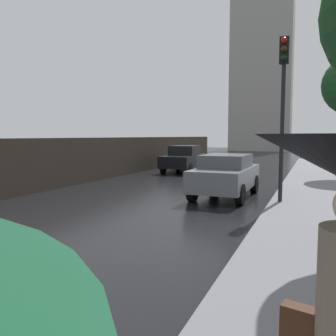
# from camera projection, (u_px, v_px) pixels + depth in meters

# --- Properties ---
(car_grey_near_kerb) EXTENTS (1.79, 3.88, 1.46)m
(car_grey_near_kerb) POSITION_uv_depth(u_px,v_px,m) (226.00, 175.00, 12.12)
(car_grey_near_kerb) COLOR slate
(car_grey_near_kerb) RESTS_ON ground
(car_black_far_ahead) EXTENTS (1.95, 4.52, 1.52)m
(car_black_far_ahead) POSITION_uv_depth(u_px,v_px,m) (184.00, 158.00, 20.90)
(car_black_far_ahead) COLOR black
(car_black_far_ahead) RESTS_ON ground
(traffic_light) EXTENTS (0.26, 0.39, 4.80)m
(traffic_light) POSITION_uv_depth(u_px,v_px,m) (283.00, 90.00, 10.25)
(traffic_light) COLOR black
(traffic_light) RESTS_ON sidewalk_strip
(distant_tower) EXTENTS (8.27, 7.28, 20.84)m
(distant_tower) POSITION_uv_depth(u_px,v_px,m) (262.00, 77.00, 50.09)
(distant_tower) COLOR #9E9993
(distant_tower) RESTS_ON ground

